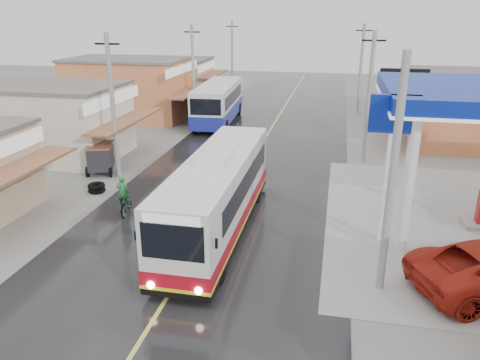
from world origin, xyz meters
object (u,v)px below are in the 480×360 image
at_px(coach_bus, 218,194).
at_px(tricycle_near, 101,156).
at_px(cyclist, 125,201).
at_px(second_bus, 218,102).
at_px(tyre_stack, 97,188).

height_order(coach_bus, tricycle_near, coach_bus).
bearing_deg(coach_bus, tricycle_near, 144.83).
height_order(coach_bus, cyclist, coach_bus).
height_order(second_bus, tricycle_near, second_bus).
height_order(coach_bus, tyre_stack, coach_bus).
height_order(second_bus, cyclist, second_bus).
relative_size(tricycle_near, tyre_stack, 2.66).
bearing_deg(second_bus, cyclist, -92.39).
xyz_separation_m(second_bus, tricycle_near, (-3.59, -13.94, -0.80)).
bearing_deg(cyclist, tricycle_near, 114.45).
bearing_deg(cyclist, tyre_stack, 127.76).
xyz_separation_m(second_bus, cyclist, (0.36, -19.19, -1.15)).
bearing_deg(second_bus, tricycle_near, -107.90).
height_order(cyclist, tyre_stack, cyclist).
distance_m(coach_bus, second_bus, 20.74).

